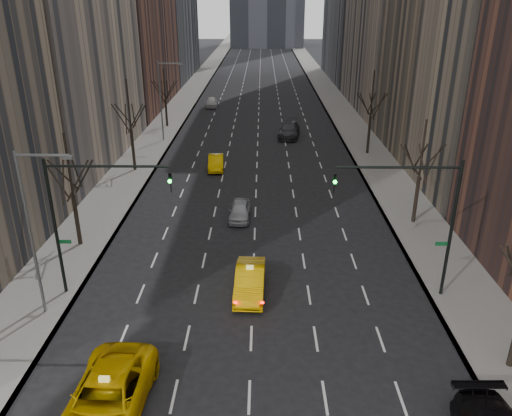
{
  "coord_description": "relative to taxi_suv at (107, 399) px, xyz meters",
  "views": [
    {
      "loc": [
        0.49,
        -12.54,
        15.87
      ],
      "look_at": [
        0.14,
        16.55,
        3.5
      ],
      "focal_mm": 35.0,
      "sensor_mm": 36.0,
      "label": 1
    }
  ],
  "objects": [
    {
      "name": "far_suv_grey",
      "position": [
        9.53,
        44.34,
        -0.05
      ],
      "size": [
        3.17,
        6.13,
        1.7
      ],
      "primitive_type": "imported",
      "rotation": [
        0.0,
        0.0,
        -0.14
      ],
      "color": "#2E2E33",
      "rests_on": "ground"
    },
    {
      "name": "sidewalk_right",
      "position": [
        17.97,
        67.11,
        -0.83
      ],
      "size": [
        4.5,
        320.0,
        0.15
      ],
      "primitive_type": "cube",
      "color": "slate",
      "rests_on": "ground"
    },
    {
      "name": "far_taxi",
      "position": [
        1.66,
        31.79,
        -0.21
      ],
      "size": [
        1.74,
        4.29,
        1.38
      ],
      "primitive_type": "imported",
      "rotation": [
        0.0,
        0.0,
        0.07
      ],
      "color": "#F1BA05",
      "rests_on": "ground"
    },
    {
      "name": "sidewalk_left",
      "position": [
        -6.53,
        67.11,
        -0.83
      ],
      "size": [
        4.5,
        320.0,
        0.15
      ],
      "primitive_type": "cube",
      "color": "slate",
      "rests_on": "ground"
    },
    {
      "name": "tree_rw_b",
      "position": [
        17.72,
        19.11,
        2.82
      ],
      "size": [
        3.36,
        3.5,
        7.82
      ],
      "color": "black",
      "rests_on": "ground"
    },
    {
      "name": "far_car_white",
      "position": [
        -1.62,
        62.14,
        -0.16
      ],
      "size": [
        2.0,
        4.46,
        1.49
      ],
      "primitive_type": "imported",
      "rotation": [
        0.0,
        0.0,
        0.06
      ],
      "color": "silver",
      "rests_on": "ground"
    },
    {
      "name": "silver_sedan_ahead",
      "position": [
        4.55,
        19.85,
        -0.24
      ],
      "size": [
        1.71,
        3.96,
        1.33
      ],
      "primitive_type": "imported",
      "rotation": [
        0.0,
        0.0,
        -0.04
      ],
      "color": "#A1A4A9",
      "rests_on": "ground"
    },
    {
      "name": "traffic_mast_right",
      "position": [
        14.83,
        9.11,
        4.59
      ],
      "size": [
        6.69,
        0.39,
        8.0
      ],
      "color": "black",
      "rests_on": "ground"
    },
    {
      "name": "tree_lw_b",
      "position": [
        -6.28,
        15.11,
        2.82
      ],
      "size": [
        3.36,
        3.5,
        7.82
      ],
      "color": "black",
      "rests_on": "ground"
    },
    {
      "name": "taxi_suv",
      "position": [
        0.0,
        0.0,
        0.0
      ],
      "size": [
        3.23,
        6.59,
        1.8
      ],
      "primitive_type": "imported",
      "rotation": [
        0.0,
        0.0,
        -0.04
      ],
      "color": "#EBB604",
      "rests_on": "ground"
    },
    {
      "name": "taxi_sedan",
      "position": [
        5.56,
        9.32,
        -0.12
      ],
      "size": [
        1.8,
        4.79,
        1.56
      ],
      "primitive_type": "imported",
      "rotation": [
        0.0,
        0.0,
        -0.03
      ],
      "color": "#FFBC05",
      "rests_on": "ground"
    },
    {
      "name": "tree_lw_c",
      "position": [
        -6.28,
        31.11,
        3.14
      ],
      "size": [
        3.36,
        3.5,
        8.74
      ],
      "color": "black",
      "rests_on": "ground"
    },
    {
      "name": "traffic_mast_left",
      "position": [
        -3.39,
        9.11,
        4.59
      ],
      "size": [
        6.69,
        0.39,
        8.0
      ],
      "color": "black",
      "rests_on": "ground"
    },
    {
      "name": "streetlight_far",
      "position": [
        -5.12,
        42.11,
        4.72
      ],
      "size": [
        2.83,
        0.22,
        9.0
      ],
      "color": "slate",
      "rests_on": "ground"
    },
    {
      "name": "streetlight_near",
      "position": [
        -5.12,
        7.11,
        4.72
      ],
      "size": [
        2.83,
        0.22,
        9.0
      ],
      "color": "slate",
      "rests_on": "ground"
    },
    {
      "name": "tree_rw_c",
      "position": [
        17.72,
        37.11,
        3.14
      ],
      "size": [
        3.36,
        3.5,
        8.74
      ],
      "color": "black",
      "rests_on": "ground"
    },
    {
      "name": "tree_lw_d",
      "position": [
        -6.28,
        49.11,
        2.66
      ],
      "size": [
        3.36,
        3.5,
        7.36
      ],
      "color": "black",
      "rests_on": "ground"
    }
  ]
}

